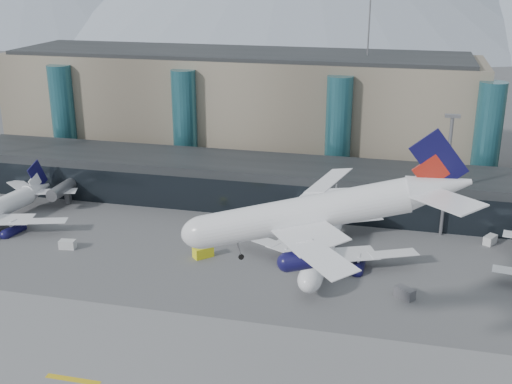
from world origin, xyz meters
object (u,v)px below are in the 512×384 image
at_px(veh_d, 490,240).
at_px(veh_h, 203,252).
at_px(veh_c, 405,293).
at_px(lightmast_mid, 447,169).
at_px(hero_jet, 332,202).
at_px(jet_parked_mid, 325,236).
at_px(veh_b, 208,220).
at_px(veh_a, 68,244).

xyz_separation_m(veh_d, veh_h, (-54.38, -19.43, 0.14)).
relative_size(veh_c, veh_h, 0.90).
bearing_deg(veh_d, veh_c, 179.35).
relative_size(lightmast_mid, hero_jet, 0.70).
relative_size(jet_parked_mid, veh_c, 10.91).
bearing_deg(hero_jet, veh_c, 63.28).
relative_size(hero_jet, veh_c, 10.88).
distance_m(lightmast_mid, veh_c, 32.87).
xyz_separation_m(hero_jet, veh_b, (-32.61, 51.46, -25.79)).
xyz_separation_m(veh_a, veh_d, (81.77, 22.00, 0.02)).
xyz_separation_m(veh_b, veh_d, (58.76, 2.88, 0.25)).
relative_size(jet_parked_mid, veh_h, 9.84).
relative_size(hero_jet, veh_h, 9.82).
xyz_separation_m(jet_parked_mid, veh_b, (-27.18, 11.18, -3.84)).
height_order(veh_a, veh_b, veh_a).
xyz_separation_m(lightmast_mid, veh_d, (9.57, -2.41, -13.53)).
distance_m(veh_d, veh_h, 57.75).
bearing_deg(lightmast_mid, veh_d, -14.13).
xyz_separation_m(veh_b, veh_h, (4.38, -16.55, 0.39)).
bearing_deg(jet_parked_mid, lightmast_mid, -51.90).
bearing_deg(lightmast_mid, jet_parked_mid, -143.21).
bearing_deg(veh_h, jet_parked_mid, -31.83).
bearing_deg(lightmast_mid, veh_b, -173.87).
bearing_deg(veh_h, hero_jet, -96.12).
relative_size(hero_jet, veh_a, 11.82).
bearing_deg(jet_parked_mid, hero_jet, -171.01).
xyz_separation_m(lightmast_mid, veh_h, (-44.81, -21.83, -13.38)).
bearing_deg(veh_c, hero_jet, -74.00).
relative_size(jet_parked_mid, veh_d, 11.78).
height_order(jet_parked_mid, veh_h, jet_parked_mid).
bearing_deg(jet_parked_mid, veh_b, 68.96).
height_order(hero_jet, jet_parked_mid, hero_jet).
relative_size(veh_b, veh_d, 0.72).
bearing_deg(veh_h, veh_a, 140.29).
height_order(jet_parked_mid, veh_b, jet_parked_mid).
xyz_separation_m(lightmast_mid, veh_c, (-6.71, -29.22, -13.48)).
xyz_separation_m(lightmast_mid, veh_a, (-72.20, -24.41, -13.54)).
bearing_deg(veh_c, veh_d, 94.45).
relative_size(jet_parked_mid, veh_a, 11.85).
bearing_deg(veh_h, veh_c, -56.05).
height_order(veh_d, veh_h, veh_h).
distance_m(lightmast_mid, veh_a, 77.41).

